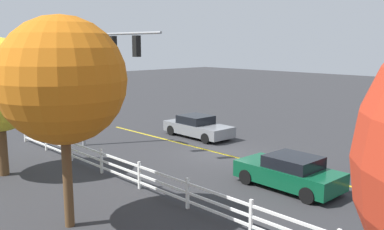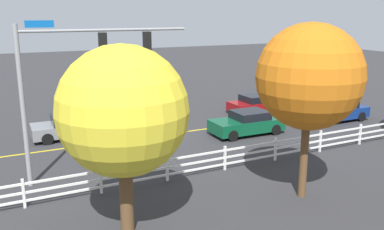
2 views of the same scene
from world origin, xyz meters
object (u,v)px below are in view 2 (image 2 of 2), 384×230
Objects in this scene: car_1 at (247,123)px; car_0 at (73,126)px; car_3 at (335,110)px; tree_1 at (309,77)px; tree_2 at (123,112)px; car_2 at (260,104)px.

car_0 is at bearing -21.87° from car_1.
car_3 is at bearing -178.48° from car_1.
car_1 is 0.65× the size of tree_1.
car_1 is at bearing -141.90° from tree_2.
tree_2 is at bearing -3.57° from tree_1.
tree_2 is at bearing -91.27° from car_0.
tree_2 is (17.03, 7.86, 3.38)m from car_3.
tree_2 reaches higher than car_2.
car_1 is (-9.46, 4.02, 0.03)m from car_0.
tree_2 is (7.04, -0.44, -0.66)m from tree_1.
car_0 is 1.01× the size of car_2.
car_0 is 0.70× the size of tree_1.
tree_1 is at bearing 71.61° from car_1.
tree_2 is (0.52, 11.84, 3.45)m from car_0.
car_0 is 1.02× the size of car_3.
tree_1 is at bearing -60.80° from car_0.
car_3 is at bearing -155.22° from tree_2.
car_1 is 13.13m from tree_2.
car_1 reaches higher than car_2.
car_1 is 0.93× the size of car_2.
car_2 is at bearing 2.05° from car_0.
tree_1 reaches higher than car_2.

